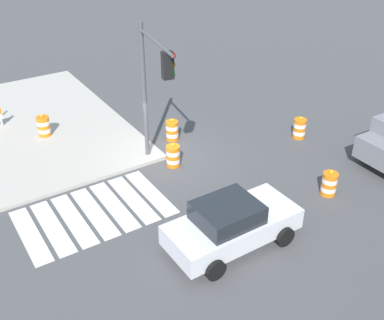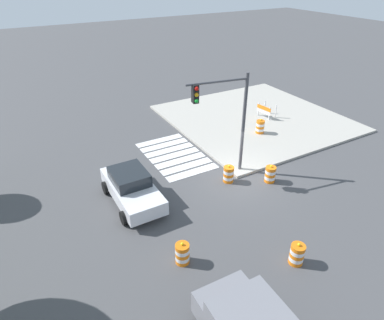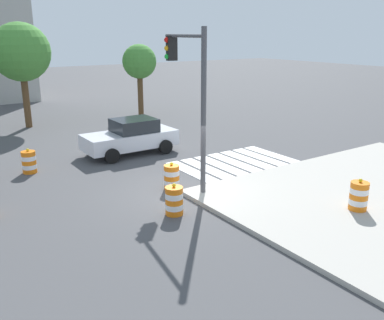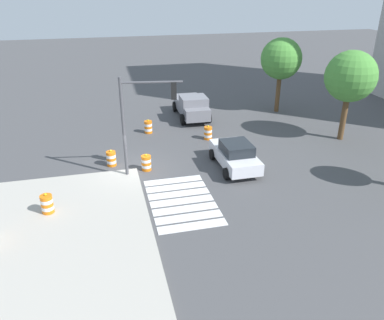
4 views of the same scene
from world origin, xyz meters
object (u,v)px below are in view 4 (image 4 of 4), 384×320
at_px(traffic_barrel_median_far, 146,163).
at_px(street_tree_streetside_mid, 281,59).
at_px(traffic_barrel_median_near, 148,127).
at_px(traffic_light_pole, 144,109).
at_px(traffic_barrel_near_corner, 208,133).
at_px(street_tree_streetside_far, 351,77).
at_px(traffic_barrel_crosswalk_end, 111,159).
at_px(traffic_barrel_on_sidewalk, 47,204).
at_px(pickup_truck, 192,106).
at_px(sports_car, 235,155).

height_order(traffic_barrel_median_far, street_tree_streetside_mid, street_tree_streetside_mid).
relative_size(traffic_barrel_median_near, traffic_light_pole, 0.19).
xyz_separation_m(traffic_barrel_median_near, street_tree_streetside_mid, (-2.50, 11.25, 3.90)).
xyz_separation_m(traffic_barrel_near_corner, traffic_light_pole, (4.52, -4.86, 3.46)).
distance_m(traffic_barrel_median_near, traffic_barrel_median_far, 6.09).
bearing_deg(traffic_barrel_median_near, street_tree_streetside_far, 71.09).
bearing_deg(traffic_barrel_crosswalk_end, street_tree_streetside_mid, 117.63).
relative_size(traffic_barrel_near_corner, traffic_barrel_on_sidewalk, 1.00).
bearing_deg(pickup_truck, traffic_barrel_median_near, -57.49).
bearing_deg(street_tree_streetside_far, traffic_light_pole, -80.43).
bearing_deg(street_tree_streetside_mid, traffic_barrel_median_near, -77.49).
bearing_deg(sports_car, street_tree_streetside_far, 106.13).
bearing_deg(traffic_light_pole, pickup_truck, 152.09).
relative_size(traffic_barrel_median_near, street_tree_streetside_far, 0.17).
bearing_deg(pickup_truck, traffic_barrel_crosswalk_end, -42.56).
distance_m(traffic_barrel_median_far, street_tree_streetside_mid, 15.39).
bearing_deg(sports_car, traffic_barrel_median_far, -100.08).
xyz_separation_m(traffic_barrel_median_near, traffic_barrel_on_sidewalk, (9.67, -6.10, 0.15)).
distance_m(sports_car, street_tree_streetside_far, 9.73).
height_order(sports_car, street_tree_streetside_mid, street_tree_streetside_mid).
bearing_deg(traffic_barrel_median_near, traffic_light_pole, -8.46).
bearing_deg(street_tree_streetside_mid, traffic_light_pole, -52.99).
relative_size(traffic_barrel_median_far, street_tree_streetside_far, 0.17).
bearing_deg(street_tree_streetside_mid, sports_car, -37.01).
distance_m(traffic_barrel_median_near, traffic_barrel_on_sidewalk, 11.43).
bearing_deg(traffic_barrel_crosswalk_end, traffic_barrel_near_corner, 111.69).
bearing_deg(traffic_light_pole, traffic_barrel_crosswalk_end, -133.87).
bearing_deg(traffic_barrel_near_corner, street_tree_streetside_far, 76.36).
relative_size(traffic_barrel_on_sidewalk, street_tree_streetside_mid, 0.17).
xyz_separation_m(traffic_barrel_near_corner, traffic_barrel_median_far, (3.79, -4.82, 0.00)).
bearing_deg(traffic_barrel_median_near, traffic_barrel_on_sidewalk, -32.26).
bearing_deg(traffic_light_pole, traffic_barrel_median_far, 176.67).
xyz_separation_m(sports_car, traffic_light_pole, (-0.18, -5.15, 3.10)).
bearing_deg(traffic_barrel_median_near, pickup_truck, 122.51).
distance_m(traffic_barrel_median_near, traffic_light_pole, 7.64).
distance_m(pickup_truck, street_tree_streetside_far, 11.81).
distance_m(traffic_light_pole, street_tree_streetside_mid, 15.35).
xyz_separation_m(traffic_barrel_on_sidewalk, traffic_light_pole, (-2.93, 5.10, 3.31)).
height_order(sports_car, traffic_barrel_on_sidewalk, sports_car).
height_order(sports_car, traffic_barrel_crosswalk_end, sports_car).
relative_size(traffic_barrel_crosswalk_end, traffic_light_pole, 0.19).
xyz_separation_m(sports_car, pickup_truck, (-9.39, -0.27, 0.16)).
distance_m(sports_car, traffic_barrel_near_corner, 4.72).
height_order(traffic_barrel_crosswalk_end, traffic_barrel_median_near, same).
relative_size(pickup_truck, street_tree_streetside_far, 0.86).
relative_size(sports_car, pickup_truck, 0.83).
distance_m(traffic_barrel_near_corner, street_tree_streetside_mid, 9.59).
bearing_deg(street_tree_streetside_far, pickup_truck, -127.42).
relative_size(traffic_barrel_near_corner, traffic_barrel_crosswalk_end, 1.00).
height_order(pickup_truck, street_tree_streetside_far, street_tree_streetside_far).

